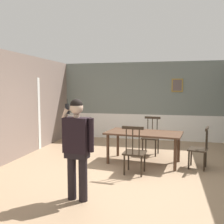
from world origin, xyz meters
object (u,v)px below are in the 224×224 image
at_px(dining_table, 144,136).
at_px(chair_at_table_head, 134,151).
at_px(chair_by_doorway, 199,149).
at_px(chair_near_window, 151,137).
at_px(person_figure, 77,143).

distance_m(dining_table, chair_at_table_head, 0.87).
bearing_deg(chair_by_doorway, chair_near_window, 61.80).
bearing_deg(chair_near_window, chair_by_doorway, 147.39).
height_order(chair_by_doorway, chair_at_table_head, chair_at_table_head).
bearing_deg(person_figure, chair_at_table_head, -108.77).
height_order(dining_table, chair_near_window, chair_near_window).
height_order(chair_near_window, person_figure, person_figure).
xyz_separation_m(chair_near_window, chair_by_doorway, (1.15, -1.01, -0.03)).
bearing_deg(person_figure, dining_table, -102.17).
distance_m(chair_by_doorway, person_figure, 3.01).
relative_size(dining_table, chair_near_window, 1.84).
relative_size(chair_at_table_head, person_figure, 0.63).
bearing_deg(chair_by_doorway, dining_table, 95.66).
height_order(chair_near_window, chair_by_doorway, chair_near_window).
relative_size(dining_table, chair_at_table_head, 1.81).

